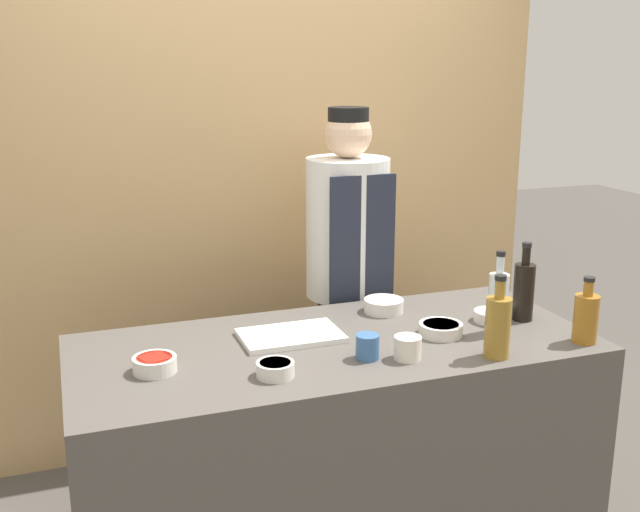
# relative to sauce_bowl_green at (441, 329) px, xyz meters

# --- Properties ---
(cabinet_wall) EXTENTS (2.88, 0.18, 2.40)m
(cabinet_wall) POSITION_rel_sauce_bowl_green_xyz_m (-0.39, 1.19, 0.29)
(cabinet_wall) COLOR tan
(cabinet_wall) RESTS_ON ground_plane
(counter) EXTENTS (1.87, 0.81, 0.88)m
(counter) POSITION_rel_sauce_bowl_green_xyz_m (-0.39, 0.06, -0.47)
(counter) COLOR #514C47
(counter) RESTS_ON ground_plane
(sauce_bowl_green) EXTENTS (0.16, 0.16, 0.04)m
(sauce_bowl_green) POSITION_rel_sauce_bowl_green_xyz_m (0.00, 0.00, 0.00)
(sauce_bowl_green) COLOR silver
(sauce_bowl_green) RESTS_ON counter
(sauce_bowl_yellow) EXTENTS (0.16, 0.16, 0.05)m
(sauce_bowl_yellow) POSITION_rel_sauce_bowl_green_xyz_m (-0.09, 0.31, 0.00)
(sauce_bowl_yellow) COLOR silver
(sauce_bowl_yellow) RESTS_ON counter
(sauce_bowl_red) EXTENTS (0.14, 0.14, 0.05)m
(sauce_bowl_red) POSITION_rel_sauce_bowl_green_xyz_m (-1.04, 0.01, 0.00)
(sauce_bowl_red) COLOR silver
(sauce_bowl_red) RESTS_ON counter
(sauce_bowl_orange) EXTENTS (0.12, 0.12, 0.05)m
(sauce_bowl_orange) POSITION_rel_sauce_bowl_green_xyz_m (-0.68, -0.15, 0.00)
(sauce_bowl_orange) COLOR silver
(sauce_bowl_orange) RESTS_ON counter
(sauce_bowl_white) EXTENTS (0.13, 0.13, 0.04)m
(sauce_bowl_white) POSITION_rel_sauce_bowl_green_xyz_m (0.26, 0.07, -0.00)
(sauce_bowl_white) COLOR silver
(sauce_bowl_white) RESTS_ON counter
(cutting_board) EXTENTS (0.36, 0.23, 0.02)m
(cutting_board) POSITION_rel_sauce_bowl_green_xyz_m (-0.53, 0.15, -0.02)
(cutting_board) COLOR white
(cutting_board) RESTS_ON counter
(bottle_amber) EXTENTS (0.09, 0.09, 0.24)m
(bottle_amber) POSITION_rel_sauce_bowl_green_xyz_m (0.45, -0.23, 0.07)
(bottle_amber) COLOR #9E661E
(bottle_amber) RESTS_ON counter
(bottle_clear) EXTENTS (0.07, 0.07, 0.31)m
(bottle_clear) POSITION_rel_sauce_bowl_green_xyz_m (0.21, -0.05, 0.10)
(bottle_clear) COLOR silver
(bottle_clear) RESTS_ON counter
(bottle_vinegar) EXTENTS (0.09, 0.09, 0.29)m
(bottle_vinegar) POSITION_rel_sauce_bowl_green_xyz_m (0.08, -0.25, 0.09)
(bottle_vinegar) COLOR olive
(bottle_vinegar) RESTS_ON counter
(bottle_soy) EXTENTS (0.08, 0.08, 0.31)m
(bottle_soy) POSITION_rel_sauce_bowl_green_xyz_m (0.38, 0.05, 0.10)
(bottle_soy) COLOR black
(bottle_soy) RESTS_ON counter
(cup_cream) EXTENTS (0.09, 0.09, 0.08)m
(cup_cream) POSITION_rel_sauce_bowl_green_xyz_m (-0.22, -0.16, 0.02)
(cup_cream) COLOR silver
(cup_cream) RESTS_ON counter
(cup_blue) EXTENTS (0.08, 0.08, 0.09)m
(cup_blue) POSITION_rel_sauce_bowl_green_xyz_m (-0.34, -0.12, 0.02)
(cup_blue) COLOR #386093
(cup_blue) RESTS_ON counter
(chef_center) EXTENTS (0.36, 0.36, 1.67)m
(chef_center) POSITION_rel_sauce_bowl_green_xyz_m (-0.10, 0.69, -0.00)
(chef_center) COLOR #28282D
(chef_center) RESTS_ON ground_plane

